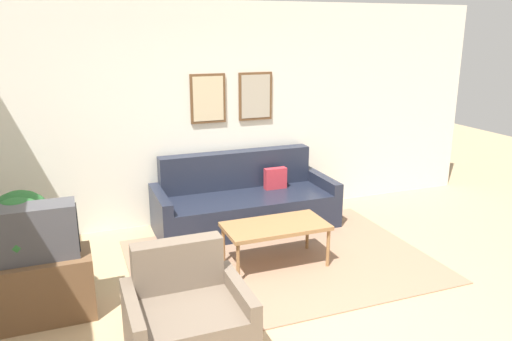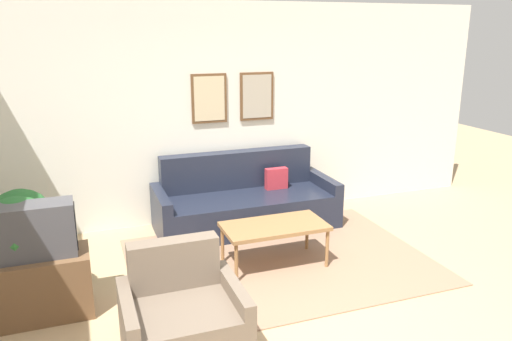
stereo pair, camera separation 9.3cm
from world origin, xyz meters
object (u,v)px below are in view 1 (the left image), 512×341
(armchair, at_px, (187,321))
(potted_plant_tall, at_px, (20,240))
(tv, at_px, (38,232))
(couch, at_px, (244,203))
(coffee_table, at_px, (275,228))

(armchair, bearing_deg, potted_plant_tall, 135.00)
(tv, xyz_separation_m, armchair, (0.99, -0.92, -0.50))
(couch, height_order, potted_plant_tall, potted_plant_tall)
(armchair, bearing_deg, couch, 58.94)
(potted_plant_tall, bearing_deg, armchair, -43.20)
(coffee_table, relative_size, potted_plant_tall, 1.03)
(coffee_table, bearing_deg, couch, 86.32)
(tv, bearing_deg, potted_plant_tall, 133.80)
(couch, distance_m, armchair, 2.58)
(tv, distance_m, potted_plant_tall, 0.26)
(couch, relative_size, potted_plant_tall, 2.15)
(couch, height_order, coffee_table, couch)
(armchair, bearing_deg, tv, 135.52)
(coffee_table, relative_size, tv, 1.71)
(coffee_table, distance_m, potted_plant_tall, 2.36)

